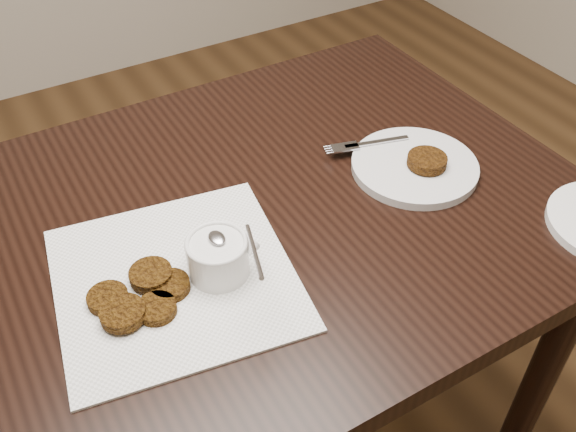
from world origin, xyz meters
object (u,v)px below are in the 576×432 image
at_px(table, 225,364).
at_px(napkin, 175,278).
at_px(sauce_ramekin, 216,241).
at_px(plate_with_patty, 415,162).

xyz_separation_m(table, napkin, (-0.09, -0.08, 0.38)).
xyz_separation_m(table, sauce_ramekin, (-0.03, -0.10, 0.44)).
height_order(sauce_ramekin, plate_with_patty, sauce_ramekin).
bearing_deg(table, napkin, -139.34).
relative_size(table, napkin, 3.75).
distance_m(napkin, sauce_ramekin, 0.09).
distance_m(table, napkin, 0.40).
distance_m(napkin, plate_with_patty, 0.47).
xyz_separation_m(table, plate_with_patty, (0.37, -0.05, 0.39)).
relative_size(table, sauce_ramekin, 10.12).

